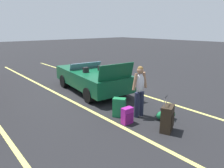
# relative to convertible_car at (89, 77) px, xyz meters

# --- Properties ---
(ground_plane) EXTENTS (80.00, 80.00, 0.00)m
(ground_plane) POSITION_rel_convertible_car_xyz_m (-0.20, 0.02, -0.59)
(ground_plane) COLOR black
(lot_line_near) EXTENTS (18.00, 0.12, 0.01)m
(lot_line_near) POSITION_rel_convertible_car_xyz_m (-0.20, -1.29, -0.59)
(lot_line_near) COLOR #EAE066
(lot_line_near) RESTS_ON ground_plane
(lot_line_mid) EXTENTS (18.00, 0.12, 0.01)m
(lot_line_mid) POSITION_rel_convertible_car_xyz_m (-0.20, 1.41, -0.59)
(lot_line_mid) COLOR #EAE066
(lot_line_mid) RESTS_ON ground_plane
(convertible_car) EXTENTS (4.32, 2.24, 1.54)m
(convertible_car) POSITION_rel_convertible_car_xyz_m (0.00, 0.00, 0.00)
(convertible_car) COLOR #0F4C2D
(convertible_car) RESTS_ON ground_plane
(suitcase_large_black) EXTENTS (0.44, 0.55, 1.00)m
(suitcase_large_black) POSITION_rel_convertible_car_xyz_m (-4.63, 0.63, -0.22)
(suitcase_large_black) COLOR #2D2319
(suitcase_large_black) RESTS_ON ground_plane
(suitcase_medium_bright) EXTENTS (0.47, 0.42, 0.62)m
(suitcase_medium_bright) POSITION_rel_convertible_car_xyz_m (-3.06, 0.97, -0.28)
(suitcase_medium_bright) COLOR #19723F
(suitcase_medium_bright) RESTS_ON ground_plane
(suitcase_small_carryon) EXTENTS (0.24, 0.35, 0.50)m
(suitcase_small_carryon) POSITION_rel_convertible_car_xyz_m (-3.59, 1.13, -0.34)
(suitcase_small_carryon) COLOR #991E8C
(suitcase_small_carryon) RESTS_ON ground_plane
(duffel_bag) EXTENTS (0.56, 0.71, 0.34)m
(duffel_bag) POSITION_rel_convertible_car_xyz_m (-4.18, 0.03, -0.43)
(duffel_bag) COLOR #19723F
(duffel_bag) RESTS_ON ground_plane
(traveler_person) EXTENTS (0.25, 0.61, 1.65)m
(traveler_person) POSITION_rel_convertible_car_xyz_m (-3.46, 0.47, 0.34)
(traveler_person) COLOR #1E2338
(traveler_person) RESTS_ON ground_plane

